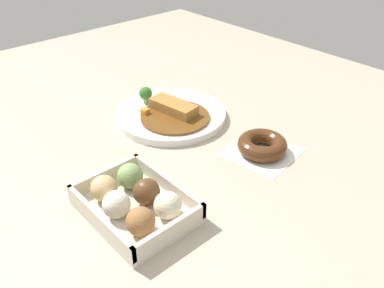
{
  "coord_description": "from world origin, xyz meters",
  "views": [
    {
      "loc": [
        0.66,
        -0.44,
        0.5
      ],
      "look_at": [
        0.13,
        0.04,
        0.03
      ],
      "focal_mm": 37.61,
      "sensor_mm": 36.0,
      "label": 1
    }
  ],
  "objects": [
    {
      "name": "donut_box",
      "position": [
        0.19,
        -0.15,
        0.03
      ],
      "size": [
        0.2,
        0.15,
        0.06
      ],
      "color": "beige",
      "rests_on": "ground_plane"
    },
    {
      "name": "chocolate_ring_donut",
      "position": [
        0.22,
        0.16,
        0.02
      ],
      "size": [
        0.16,
        0.16,
        0.04
      ],
      "color": "white",
      "rests_on": "ground_plane"
    },
    {
      "name": "ground_plane",
      "position": [
        0.0,
        0.0,
        0.0
      ],
      "size": [
        1.6,
        1.6,
        0.0
      ],
      "primitive_type": "plane",
      "color": "#B2A893"
    },
    {
      "name": "curry_plate",
      "position": [
        -0.03,
        0.11,
        0.01
      ],
      "size": [
        0.27,
        0.27,
        0.06
      ],
      "color": "white",
      "rests_on": "ground_plane"
    }
  ]
}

